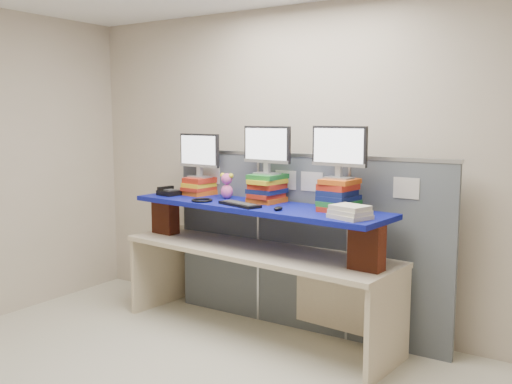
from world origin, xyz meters
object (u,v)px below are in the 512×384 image
Objects in this scene: monitor_left at (199,153)px; desk_phone at (169,192)px; keyboard at (240,204)px; blue_board at (256,206)px; monitor_center at (267,147)px; monitor_right at (339,149)px; desk at (256,265)px.

monitor_left is 2.21× the size of desk_phone.
desk_phone is (-0.90, 0.17, 0.02)m from keyboard.
monitor_center reaches higher than blue_board.
monitor_left is at bearing 171.68° from keyboard.
monitor_right is at bearing 33.20° from keyboard.
blue_board is at bearing -170.54° from monitor_right.
desk_phone is at bearing -175.24° from blue_board.
monitor_right is at bearing 9.79° from desk_phone.
desk_phone is at bearing -168.58° from monitor_center.
monitor_center reaches higher than desk.
monitor_left reaches higher than desk.
monitor_left is 0.85m from keyboard.
keyboard is at bearing -1.96° from desk_phone.
desk is 0.50m from blue_board.
monitor_center is 2.21× the size of desk_phone.
monitor_center is (0.78, -0.08, 0.08)m from monitor_left.
desk is 1.11m from desk_phone.
monitor_left is 1.47m from monitor_right.
blue_board is 5.38× the size of keyboard.
blue_board is 5.03× the size of monitor_center.
keyboard is at bearing -104.90° from blue_board.
desk_phone is at bearing -175.24° from desk.
monitor_center is (0.03, 0.12, 0.99)m from desk.
desk is 1.23m from monitor_right.
blue_board reaches higher than desk.
monitor_center reaches higher than desk_phone.
monitor_left reaches higher than keyboard.
monitor_left is at bearing 171.12° from blue_board.
desk is 5.45× the size of monitor_left.
monitor_left is (-0.74, 0.19, 0.41)m from blue_board.
desk_phone is at bearing -173.23° from monitor_right.
monitor_right is 1.74m from desk_phone.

